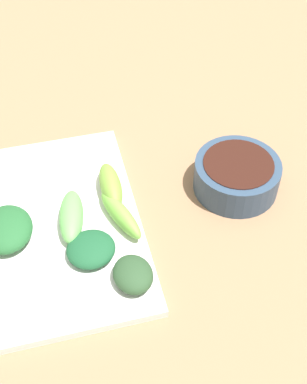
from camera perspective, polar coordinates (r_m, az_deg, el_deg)
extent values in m
cube|color=#996E4E|center=(0.68, -2.41, -3.02)|extent=(2.10, 2.10, 0.02)
cylinder|color=#2F425B|center=(0.70, 9.06, 1.75)|extent=(0.11, 0.11, 0.04)
cylinder|color=#351812|center=(0.70, 9.13, 2.19)|extent=(0.09, 0.09, 0.03)
cube|color=white|center=(0.67, -9.57, -3.71)|extent=(0.18, 0.31, 0.01)
ellipsoid|color=#7AA83D|center=(0.67, -4.70, 0.70)|extent=(0.03, 0.08, 0.03)
ellipsoid|color=#78BB43|center=(0.64, -3.61, -2.49)|extent=(0.05, 0.09, 0.03)
ellipsoid|color=#68B858|center=(0.65, -8.95, -2.65)|extent=(0.04, 0.09, 0.03)
ellipsoid|color=#1B522F|center=(0.62, -6.85, -6.21)|extent=(0.07, 0.07, 0.02)
ellipsoid|color=#245D2E|center=(0.65, -15.78, -3.92)|extent=(0.07, 0.08, 0.03)
ellipsoid|color=#2B482A|center=(0.59, -2.25, -8.98)|extent=(0.05, 0.06, 0.02)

